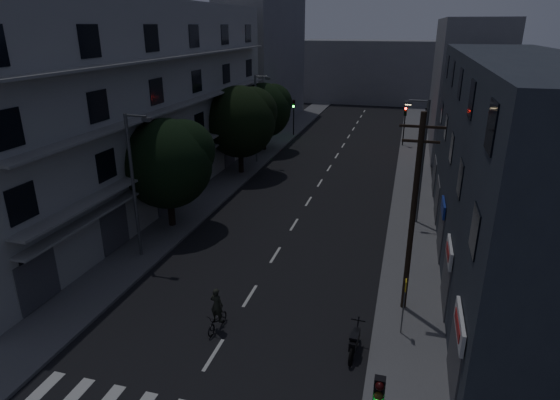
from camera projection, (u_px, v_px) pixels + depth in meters
The scene contains 21 objects.
ground at pixel (321, 181), 39.43m from camera, with size 160.00×160.00×0.00m, color black.
sidewalk_left at pixel (237, 173), 41.28m from camera, with size 3.00×90.00×0.15m, color #565659.
sidewalk_right at pixel (413, 188), 37.53m from camera, with size 3.00×90.00×0.15m, color #565659.
lane_markings at pixel (333, 162), 45.07m from camera, with size 0.15×60.50×0.01m.
building_left at pixel (142, 104), 33.65m from camera, with size 7.00×36.00×14.00m.
building_right at pixel (510, 164), 24.58m from camera, with size 6.19×28.00×11.00m.
building_far_left at pixel (265, 61), 60.37m from camera, with size 6.00×20.00×16.00m, color slate.
building_far_right at pixel (464, 84), 49.50m from camera, with size 6.00×20.00×13.00m, color slate.
building_far_end at pixel (372, 72), 78.29m from camera, with size 24.00×8.00×10.00m, color slate.
tree_near at pixel (168, 160), 29.01m from camera, with size 5.62×5.62×6.94m.
tree_mid at pixel (241, 119), 39.81m from camera, with size 6.10×6.10×7.51m.
tree_far at pixel (264, 108), 47.50m from camera, with size 5.51×5.51×6.82m.
traffic_signal_far_right at pixel (405, 118), 49.55m from camera, with size 0.28×0.37×4.10m.
traffic_signal_far_left at pixel (294, 110), 54.31m from camera, with size 0.28×0.37×4.10m.
street_lamp_left_near at pixel (135, 180), 24.95m from camera, with size 1.51×0.25×8.00m.
street_lamp_right at pixel (421, 156), 29.44m from camera, with size 1.51×0.25×8.00m.
street_lamp_left_far at pixel (257, 115), 43.06m from camera, with size 1.51×0.25×8.00m.
utility_pole at pixel (413, 212), 19.95m from camera, with size 1.80×0.24×9.00m.
bus_stop_sign at pixel (404, 297), 19.17m from camera, with size 0.06×0.35×2.52m.
motorcycle at pixel (354, 343), 18.59m from camera, with size 0.58×2.03×1.30m.
cyclist at pixel (217, 316), 20.03m from camera, with size 0.73×1.63×2.00m.
Camera 1 is at (6.65, -12.05, 12.36)m, focal length 30.00 mm.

